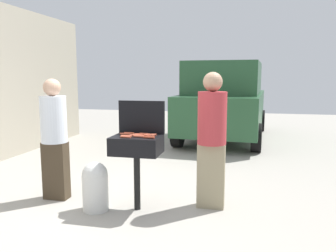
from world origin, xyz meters
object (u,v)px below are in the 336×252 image
at_px(hot_dog_6, 151,135).
at_px(hot_dog_9, 135,135).
at_px(hot_dog_1, 138,135).
at_px(hot_dog_8, 149,135).
at_px(hot_dog_10, 127,136).
at_px(bbq_grill, 137,148).
at_px(hot_dog_0, 145,134).
at_px(hot_dog_4, 139,136).
at_px(hot_dog_7, 144,136).
at_px(hot_dog_11, 129,133).
at_px(hot_dog_2, 125,134).
at_px(hot_dog_5, 149,137).
at_px(person_right, 212,135).
at_px(person_left, 54,135).
at_px(hot_dog_12, 140,134).
at_px(hot_dog_3, 126,137).
at_px(parked_minivan, 225,100).
at_px(propane_tank, 95,185).

xyz_separation_m(hot_dog_6, hot_dog_9, (-0.18, -0.08, 0.00)).
relative_size(hot_dog_1, hot_dog_9, 1.00).
distance_m(hot_dog_8, hot_dog_10, 0.28).
bearing_deg(bbq_grill, hot_dog_0, 56.56).
height_order(hot_dog_4, hot_dog_7, same).
relative_size(hot_dog_7, hot_dog_11, 1.00).
distance_m(hot_dog_10, hot_dog_11, 0.21).
xyz_separation_m(hot_dog_2, hot_dog_5, (0.36, -0.17, 0.00)).
distance_m(hot_dog_2, person_right, 1.08).
bearing_deg(person_left, hot_dog_7, -15.14).
height_order(bbq_grill, hot_dog_6, hot_dog_6).
xyz_separation_m(hot_dog_1, hot_dog_4, (0.04, -0.11, 0.00)).
bearing_deg(hot_dog_11, hot_dog_12, -16.81).
bearing_deg(hot_dog_6, hot_dog_4, -125.89).
relative_size(hot_dog_3, parked_minivan, 0.03).
bearing_deg(hot_dog_4, hot_dog_3, -154.76).
height_order(hot_dog_3, person_left, person_left).
bearing_deg(parked_minivan, hot_dog_3, 85.13).
relative_size(hot_dog_8, parked_minivan, 0.03).
xyz_separation_m(hot_dog_2, parked_minivan, (0.93, 5.22, 0.08)).
xyz_separation_m(hot_dog_0, hot_dog_6, (0.09, -0.03, 0.00)).
distance_m(hot_dog_6, person_left, 1.36).
distance_m(hot_dog_0, hot_dog_1, 0.09).
bearing_deg(person_left, hot_dog_6, -10.95).
distance_m(bbq_grill, hot_dog_6, 0.24).
xyz_separation_m(hot_dog_3, hot_dog_5, (0.29, 0.03, 0.00)).
relative_size(hot_dog_0, hot_dog_8, 1.00).
bearing_deg(person_left, parked_minivan, 60.31).
relative_size(hot_dog_1, hot_dog_7, 1.00).
height_order(bbq_grill, parked_minivan, parked_minivan).
bearing_deg(hot_dog_5, hot_dog_0, 118.69).
bearing_deg(hot_dog_0, bbq_grill, -123.44).
bearing_deg(hot_dog_10, hot_dog_7, 20.26).
bearing_deg(hot_dog_5, hot_dog_6, 99.47).
distance_m(hot_dog_7, propane_tank, 0.88).
bearing_deg(hot_dog_1, hot_dog_4, -69.73).
height_order(hot_dog_0, hot_dog_7, same).
distance_m(hot_dog_5, hot_dog_11, 0.41).
xyz_separation_m(person_left, person_right, (2.09, 0.16, 0.05)).
xyz_separation_m(hot_dog_7, hot_dog_8, (0.06, 0.03, 0.00)).
bearing_deg(hot_dog_6, hot_dog_7, -123.26).
bearing_deg(hot_dog_11, hot_dog_2, -115.00).
xyz_separation_m(hot_dog_0, propane_tank, (-0.57, -0.25, -0.63)).
bearing_deg(hot_dog_0, hot_dog_6, -18.80).
distance_m(hot_dog_1, person_left, 1.21).
distance_m(hot_dog_2, hot_dog_8, 0.33).
bearing_deg(parked_minivan, hot_dog_1, 85.92).
height_order(bbq_grill, hot_dog_5, hot_dog_5).
height_order(hot_dog_3, hot_dog_5, same).
height_order(bbq_grill, hot_dog_7, hot_dog_7).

